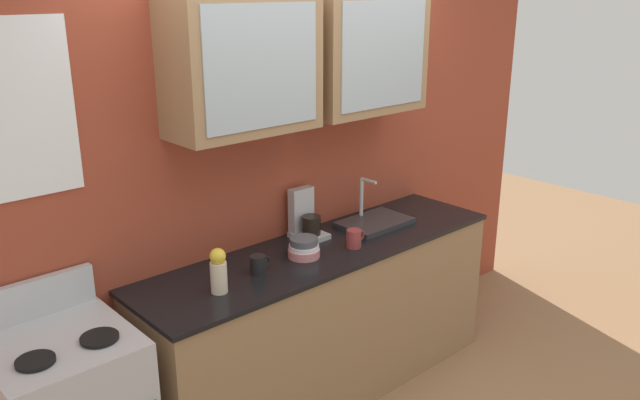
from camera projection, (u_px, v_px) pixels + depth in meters
name	position (u px, v px, depth m)	size (l,w,h in m)	color
ground_plane	(324.00, 389.00, 3.96)	(10.00, 10.00, 0.00)	#936B47
back_wall_unit	(288.00, 153.00, 3.72)	(4.55, 0.44, 2.51)	#993D28
counter	(324.00, 321.00, 3.82)	(2.29, 0.61, 0.94)	#93704C
sink_faucet	(374.00, 221.00, 4.01)	(0.44, 0.30, 0.28)	#2D2D30
bowl_stack	(304.00, 248.00, 3.53)	(0.17, 0.17, 0.11)	#D87F84
vase	(218.00, 271.00, 3.10)	(0.08, 0.08, 0.23)	beige
cup_near_sink	(354.00, 238.00, 3.66)	(0.12, 0.08, 0.10)	#993838
cup_near_bowls	(258.00, 264.00, 3.33)	(0.12, 0.08, 0.10)	black
coffee_maker	(306.00, 219.00, 3.80)	(0.17, 0.20, 0.29)	#B7B7BC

